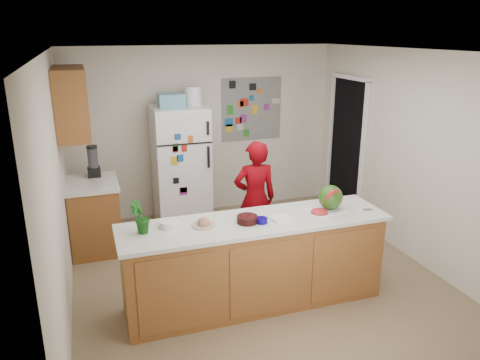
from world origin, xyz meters
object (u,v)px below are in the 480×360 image
object	(u,v)px
refrigerator	(181,166)
cherry_bowl	(247,219)
watermelon	(330,197)
person	(255,199)

from	to	relation	value
refrigerator	cherry_bowl	xyz separation A→B (m)	(0.16, -2.41, 0.11)
refrigerator	watermelon	xyz separation A→B (m)	(1.08, -2.36, 0.21)
person	cherry_bowl	world-z (taller)	person
refrigerator	person	distance (m)	1.47
cherry_bowl	refrigerator	bearing A→B (deg)	93.74
person	watermelon	distance (m)	1.18
person	cherry_bowl	xyz separation A→B (m)	(-0.49, -1.10, 0.23)
person	watermelon	bearing A→B (deg)	117.75
refrigerator	cherry_bowl	world-z (taller)	refrigerator
refrigerator	person	world-z (taller)	refrigerator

